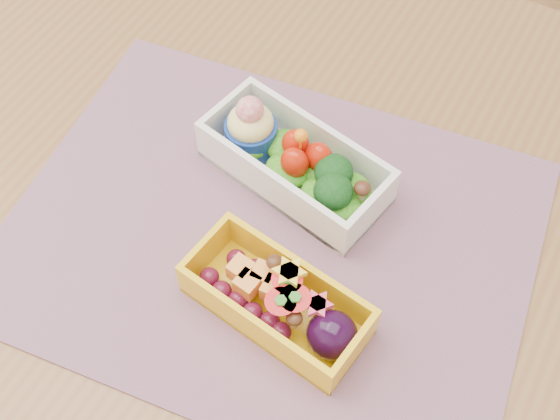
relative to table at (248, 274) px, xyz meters
The scene contains 4 objects.
table is the anchor object (origin of this frame).
placemat 0.10m from the table, ahead, with size 0.44×0.34×0.00m, color slate.
bento_white 0.14m from the table, 74.36° to the left, with size 0.18×0.11×0.07m.
bento_yellow 0.16m from the table, 41.06° to the right, with size 0.16×0.08×0.05m.
Camera 1 is at (0.19, -0.28, 1.28)m, focal length 45.65 mm.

